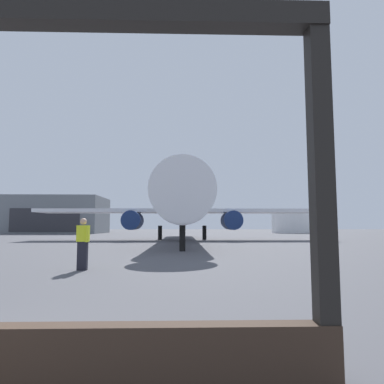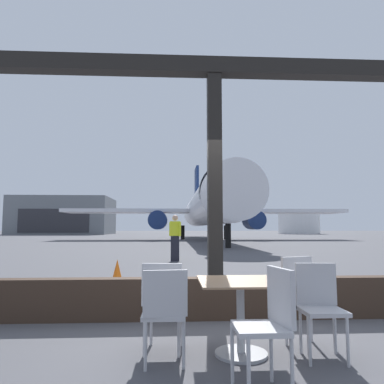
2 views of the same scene
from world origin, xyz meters
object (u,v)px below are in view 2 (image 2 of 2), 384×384
Objects in this scene: cafe_chair_window_right at (319,301)px; fuel_storage_tank at (299,222)px; cafe_chair_window_left at (303,293)px; traffic_cone at (117,277)px; cafe_chair_side_extra at (164,308)px; cafe_chair_aisle_left at (270,317)px; ground_crew_worker at (175,237)px; dining_table at (241,310)px; cafe_chair_aisle_right at (163,298)px; airplane at (207,208)px; distant_hangar at (65,216)px.

fuel_storage_tank is at bearing 70.50° from cafe_chair_window_right.
traffic_cone is at bearing 127.73° from cafe_chair_window_left.
cafe_chair_window_left is 1.04× the size of cafe_chair_window_right.
cafe_chair_side_extra is 0.10× the size of fuel_storage_tank.
cafe_chair_aisle_left reaches higher than cafe_chair_window_left.
traffic_cone is (-1.15, -6.52, -0.60)m from ground_crew_worker.
cafe_chair_window_left is at bearing 18.46° from dining_table.
ground_crew_worker is (-1.34, 9.74, 0.35)m from cafe_chair_window_left.
cafe_chair_aisle_right is 0.52× the size of ground_crew_worker.
airplane is at bearing 85.20° from dining_table.
airplane is at bearing 86.55° from cafe_chair_window_right.
cafe_chair_aisle_right is 33.10m from airplane.
traffic_cone is 73.63m from fuel_storage_tank.
fuel_storage_tank is at bearing 67.72° from traffic_cone.
cafe_chair_window_left is 75.74m from fuel_storage_tank.
cafe_chair_window_right is 1.54m from cafe_chair_side_extra.
cafe_chair_aisle_left is 0.03× the size of airplane.
fuel_storage_tank is (26.07, 72.37, 1.91)m from cafe_chair_aisle_left.
airplane is 29.91m from traffic_cone.
cafe_chair_window_left is 32.82m from airplane.
ground_crew_worker is (0.15, 10.23, 0.38)m from cafe_chair_side_extra.
cafe_chair_aisle_left is 0.54× the size of ground_crew_worker.
airplane reaches higher than distant_hangar.
dining_table is at bearing -6.22° from cafe_chair_aisle_right.
airplane reaches higher than ground_crew_worker.
cafe_chair_aisle_right is 1.40× the size of traffic_cone.
distant_hangar is at bearing 107.80° from cafe_chair_aisle_left.
cafe_chair_window_left reaches higher than cafe_chair_side_extra.
cafe_chair_aisle_left is at bearing -86.34° from ground_crew_worker.
cafe_chair_window_right is at bearing -6.21° from cafe_chair_aisle_right.
fuel_storage_tank reaches higher than traffic_cone.
airplane reaches higher than cafe_chair_window_right.
distant_hangar is 2.13× the size of fuel_storage_tank.
cafe_chair_window_right is 0.95× the size of cafe_chair_aisle_left.
cafe_chair_window_right is 76.04m from fuel_storage_tank.
cafe_chair_aisle_left is (-0.69, -0.71, 0.03)m from cafe_chair_window_right.
cafe_chair_window_left is (0.73, 0.24, 0.12)m from dining_table.
cafe_chair_aisle_right is 0.33m from cafe_chair_side_extra.
cafe_chair_aisle_right is (-1.51, -0.16, -0.01)m from cafe_chair_window_left.
cafe_chair_aisle_right is 0.05× the size of distant_hangar.
cafe_chair_window_left is 9.83m from ground_crew_worker.
cafe_chair_side_extra is 0.05× the size of distant_hangar.
cafe_chair_side_extra is at bearing -173.94° from cafe_chair_window_right.
cafe_chair_window_right reaches higher than cafe_chair_side_extra.
dining_table is 10.01m from ground_crew_worker.
fuel_storage_tank is (27.91, 68.11, 2.17)m from traffic_cone.
airplane is 45.22m from fuel_storage_tank.
traffic_cone is at bearing 105.13° from cafe_chair_side_extra.
cafe_chair_window_right is at bearing -109.50° from fuel_storage_tank.
airplane is at bearing 83.94° from cafe_chair_side_extra.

